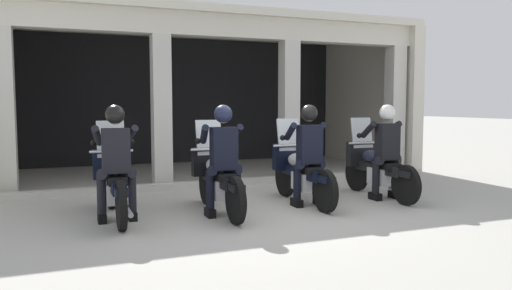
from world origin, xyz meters
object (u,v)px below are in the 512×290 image
object	(u,v)px
police_officer_center_left	(223,150)
police_officer_center_right	(308,146)
police_officer_far_left	(116,153)
motorcycle_far_left	(115,182)
police_officer_far_right	(386,143)
motorcycle_far_right	(376,167)
motorcycle_center_right	(300,172)
motorcycle_center_left	(218,178)

from	to	relation	value
police_officer_center_left	police_officer_center_right	bearing A→B (deg)	-3.63
police_officer_far_left	police_officer_center_left	bearing A→B (deg)	-19.06
police_officer_far_left	police_officer_center_left	xyz separation A→B (m)	(1.45, -0.22, 0.00)
motorcycle_far_left	police_officer_far_right	size ratio (longest dim) A/B	1.29
motorcycle_far_right	police_officer_far_left	bearing A→B (deg)	177.06
motorcycle_far_right	police_officer_center_left	bearing A→B (deg)	-177.11
police_officer_far_left	motorcycle_center_right	world-z (taller)	police_officer_far_left
police_officer_center_right	motorcycle_far_right	world-z (taller)	police_officer_center_right
motorcycle_far_right	police_officer_center_right	bearing A→B (deg)	-175.07
police_officer_center_right	motorcycle_far_right	distance (m)	1.54
police_officer_center_left	motorcycle_far_right	size ratio (longest dim) A/B	0.78
motorcycle_center_left	police_officer_center_right	world-z (taller)	police_officer_center_right
motorcycle_far_left	police_officer_far_left	distance (m)	0.52
motorcycle_center_right	police_officer_center_right	size ratio (longest dim) A/B	1.29
motorcycle_far_left	police_officer_far_right	bearing A→B (deg)	-14.78
police_officer_center_right	police_officer_center_left	bearing A→B (deg)	-175.50
police_officer_far_left	police_officer_center_right	xyz separation A→B (m)	(2.90, -0.04, 0.00)
police_officer_center_right	motorcycle_center_right	bearing A→B (deg)	87.20
motorcycle_center_left	motorcycle_far_right	xyz separation A→B (m)	(2.90, 0.18, 0.00)
motorcycle_center_right	police_officer_far_left	bearing A→B (deg)	-177.68
motorcycle_center_right	police_officer_far_right	xyz separation A→B (m)	(1.45, -0.28, 0.44)
motorcycle_far_left	motorcycle_far_right	world-z (taller)	same
police_officer_center_right	police_officer_far_right	xyz separation A→B (m)	(1.45, 0.00, 0.00)
police_officer_center_right	motorcycle_far_right	bearing A→B (deg)	8.60
police_officer_far_right	motorcycle_center_left	bearing A→B (deg)	171.77
police_officer_far_left	motorcycle_center_left	size ratio (longest dim) A/B	0.78
police_officer_center_left	police_officer_far_right	world-z (taller)	same
police_officer_center_left	motorcycle_center_left	bearing A→B (deg)	79.07
police_officer_center_right	motorcycle_far_right	xyz separation A→B (m)	(1.45, 0.29, -0.44)
police_officer_center_left	motorcycle_center_right	bearing A→B (deg)	7.01
police_officer_center_right	motorcycle_far_left	bearing A→B (deg)	171.16
motorcycle_center_left	police_officer_center_left	distance (m)	0.52
motorcycle_center_right	motorcycle_far_right	world-z (taller)	same
police_officer_center_right	police_officer_far_left	bearing A→B (deg)	176.74
police_officer_far_left	motorcycle_far_right	distance (m)	4.38
motorcycle_far_right	motorcycle_center_right	bearing A→B (deg)	173.88
police_officer_center_left	motorcycle_center_right	xyz separation A→B (m)	(1.45, 0.46, -0.44)
motorcycle_far_left	motorcycle_center_right	xyz separation A→B (m)	(2.90, -0.04, 0.00)
motorcycle_center_right	motorcycle_center_left	bearing A→B (deg)	-175.50
police_officer_center_left	motorcycle_center_right	distance (m)	1.59
motorcycle_far_left	motorcycle_far_right	size ratio (longest dim) A/B	1.00
police_officer_far_left	police_officer_center_right	distance (m)	2.90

